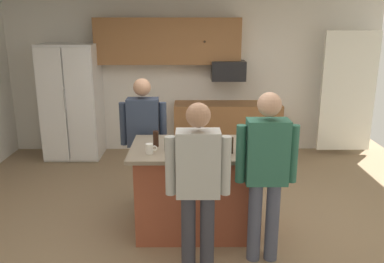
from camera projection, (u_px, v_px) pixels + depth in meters
name	position (u px, v px, depth m)	size (l,w,h in m)	color
floor	(193.00, 222.00, 4.68)	(7.04, 7.04, 0.00)	#937A5B
back_wall	(192.00, 77.00, 7.03)	(6.40, 0.10, 2.60)	white
french_door_window_panel	(348.00, 92.00, 6.71)	(0.90, 0.06, 2.00)	white
cabinet_run_upper	(168.00, 41.00, 6.66)	(2.40, 0.38, 0.75)	#936038
cabinet_run_lower	(227.00, 129.00, 6.95)	(1.80, 0.63, 0.90)	#936038
refrigerator	(72.00, 102.00, 6.71)	(0.90, 0.76, 1.90)	white
microwave_over_range	(228.00, 70.00, 6.70)	(0.56, 0.40, 0.32)	black
kitchen_island	(192.00, 188.00, 4.41)	(1.31, 0.92, 0.97)	#9E4C33
person_guest_by_door	(144.00, 134.00, 4.92)	(0.57, 0.22, 1.60)	#232D4C
person_guest_left	(266.00, 168.00, 3.71)	(0.57, 0.22, 1.66)	#4C5166
person_host_foreground	(198.00, 180.00, 3.51)	(0.57, 0.22, 1.61)	#383842
mug_blue_stoneware	(150.00, 149.00, 4.05)	(0.12, 0.08, 0.10)	white
tumbler_amber	(230.00, 145.00, 4.06)	(0.06, 0.06, 0.16)	black
glass_dark_ale	(168.00, 144.00, 4.15)	(0.07, 0.07, 0.13)	black
glass_stout_tall	(156.00, 139.00, 4.27)	(0.06, 0.06, 0.17)	black
serving_tray	(206.00, 142.00, 4.37)	(0.44, 0.30, 0.04)	#B7B7BC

